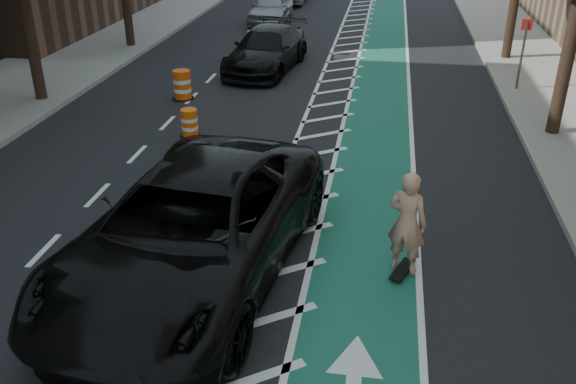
% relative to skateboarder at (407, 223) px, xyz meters
% --- Properties ---
extents(ground, '(120.00, 120.00, 0.00)m').
position_rel_skateboarder_xyz_m(ground, '(-3.70, -0.31, -1.08)').
color(ground, black).
rests_on(ground, ground).
extents(bike_lane, '(2.00, 90.00, 0.01)m').
position_rel_skateboarder_xyz_m(bike_lane, '(-0.70, 9.69, -1.07)').
color(bike_lane, '#17533B').
rests_on(bike_lane, ground).
extents(buffer_strip, '(1.40, 90.00, 0.01)m').
position_rel_skateboarder_xyz_m(buffer_strip, '(-2.20, 9.69, -1.07)').
color(buffer_strip, silver).
rests_on(buffer_strip, ground).
extents(sidewalk_left, '(5.00, 90.00, 0.15)m').
position_rel_skateboarder_xyz_m(sidewalk_left, '(-13.20, 9.69, -1.00)').
color(sidewalk_left, gray).
rests_on(sidewalk_left, ground).
extents(curb_right, '(0.12, 90.00, 0.16)m').
position_rel_skateboarder_xyz_m(curb_right, '(3.35, 9.69, -1.00)').
color(curb_right, gray).
rests_on(curb_right, ground).
extents(curb_left, '(0.12, 90.00, 0.16)m').
position_rel_skateboarder_xyz_m(curb_left, '(-10.75, 9.69, -1.00)').
color(curb_left, gray).
rests_on(curb_left, ground).
extents(sign_post, '(0.35, 0.08, 2.47)m').
position_rel_skateboarder_xyz_m(sign_post, '(3.90, 11.69, 0.27)').
color(sign_post, '#4C4C4C').
rests_on(sign_post, ground).
extents(skateboard, '(0.50, 0.83, 0.11)m').
position_rel_skateboarder_xyz_m(skateboard, '(-0.00, -0.00, -0.99)').
color(skateboard, black).
rests_on(skateboard, ground).
extents(skateboarder, '(0.83, 0.69, 1.94)m').
position_rel_skateboarder_xyz_m(skateboarder, '(0.00, 0.00, 0.00)').
color(skateboarder, tan).
rests_on(skateboarder, skateboard).
extents(suv_near, '(4.14, 7.53, 2.00)m').
position_rel_skateboarder_xyz_m(suv_near, '(-3.70, -0.66, -0.08)').
color(suv_near, black).
rests_on(suv_near, ground).
extents(suv_far, '(2.83, 5.58, 1.55)m').
position_rel_skateboarder_xyz_m(suv_far, '(-5.09, 13.19, -0.30)').
color(suv_far, black).
rests_on(suv_far, ground).
extents(car_silver, '(1.85, 4.52, 1.53)m').
position_rel_skateboarder_xyz_m(car_silver, '(-6.57, 21.95, -0.31)').
color(car_silver, gray).
rests_on(car_silver, ground).
extents(barrel_a, '(0.58, 0.58, 0.80)m').
position_rel_skateboarder_xyz_m(barrel_a, '(-5.90, 5.99, -0.70)').
color(barrel_a, '#F55C0C').
rests_on(barrel_a, ground).
extents(barrel_b, '(0.71, 0.71, 0.97)m').
position_rel_skateboarder_xyz_m(barrel_b, '(-7.15, 9.19, -0.62)').
color(barrel_b, '#E9560C').
rests_on(barrel_b, ground).
extents(barrel_c, '(0.69, 0.69, 0.94)m').
position_rel_skateboarder_xyz_m(barrel_c, '(-6.10, 15.54, -0.63)').
color(barrel_c, '#F1570C').
rests_on(barrel_c, ground).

